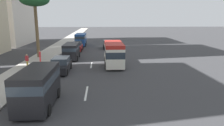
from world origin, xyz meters
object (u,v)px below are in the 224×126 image
object	(u,v)px
car_third	(77,46)
car_fourth	(108,45)
pedestrian_near_lamp	(40,56)
van_sixth	(38,85)
van_fifth	(81,39)
van_seventh	(72,50)
minibus_lead	(114,53)
car_second	(61,65)
palm_tree	(35,1)
pedestrian_mid_block	(27,60)

from	to	relation	value
car_third	car_fourth	bearing A→B (deg)	111.77
pedestrian_near_lamp	van_sixth	bearing A→B (deg)	-6.24
car_fourth	pedestrian_near_lamp	world-z (taller)	pedestrian_near_lamp
car_third	pedestrian_near_lamp	world-z (taller)	pedestrian_near_lamp
van_fifth	van_seventh	bearing A→B (deg)	-0.13
car_fourth	van_seventh	xyz separation A→B (m)	(-9.98, 5.69, 0.51)
minibus_lead	van_sixth	size ratio (longest dim) A/B	1.27
van_sixth	van_seventh	size ratio (longest dim) A/B	0.98
car_second	palm_tree	xyz separation A→B (m)	(8.42, 4.82, 7.41)
van_sixth	van_fifth	bearing A→B (deg)	179.84
pedestrian_near_lamp	pedestrian_mid_block	size ratio (longest dim) A/B	1.00
minibus_lead	car_third	size ratio (longest dim) A/B	1.36
car_second	pedestrian_mid_block	size ratio (longest dim) A/B	2.88
car_second	van_fifth	xyz separation A→B (m)	(21.79, -0.26, 0.70)
van_seventh	pedestrian_near_lamp	distance (m)	4.68
car_third	palm_tree	xyz separation A→B (m)	(-6.51, 5.02, 7.39)
pedestrian_near_lamp	car_fourth	bearing A→B (deg)	122.25
van_fifth	palm_tree	bearing A→B (deg)	-20.82
palm_tree	pedestrian_mid_block	bearing A→B (deg)	-174.96
pedestrian_near_lamp	palm_tree	world-z (taller)	palm_tree
minibus_lead	pedestrian_near_lamp	bearing A→B (deg)	79.80
palm_tree	car_second	bearing A→B (deg)	-150.22
car_fourth	van_sixth	distance (m)	26.95
car_fourth	pedestrian_near_lamp	distance (m)	15.89
van_seventh	car_second	bearing A→B (deg)	-1.83
van_fifth	pedestrian_mid_block	xyz separation A→B (m)	(-20.09, 4.49, -0.44)
pedestrian_mid_block	palm_tree	xyz separation A→B (m)	(6.72, 0.59, 7.16)
car_fourth	pedestrian_mid_block	size ratio (longest dim) A/B	2.62
pedestrian_mid_block	van_sixth	bearing A→B (deg)	-58.74
minibus_lead	van_fifth	bearing A→B (deg)	16.89
car_fourth	car_second	bearing A→B (deg)	161.02
van_seventh	van_sixth	bearing A→B (deg)	-0.18
van_fifth	van_sixth	size ratio (longest dim) A/B	1.10
car_third	car_fourth	distance (m)	6.16
van_seventh	palm_tree	xyz separation A→B (m)	(1.18, 5.05, 6.88)
car_second	car_third	xyz separation A→B (m)	(14.94, -0.20, 0.02)
car_second	pedestrian_mid_block	xyz separation A→B (m)	(1.70, 4.23, 0.26)
car_fourth	van_fifth	xyz separation A→B (m)	(4.57, 5.66, 0.68)
pedestrian_near_lamp	van_seventh	bearing A→B (deg)	105.70
pedestrian_mid_block	van_seventh	bearing A→B (deg)	60.22
van_sixth	pedestrian_near_lamp	distance (m)	14.02
minibus_lead	car_second	size ratio (longest dim) A/B	1.35
palm_tree	pedestrian_near_lamp	bearing A→B (deg)	-161.63
van_seventh	van_fifth	bearing A→B (deg)	179.87
van_fifth	car_second	bearing A→B (deg)	-0.70
pedestrian_near_lamp	pedestrian_mid_block	world-z (taller)	pedestrian_near_lamp
pedestrian_mid_block	palm_tree	distance (m)	9.84
car_second	car_fourth	world-z (taller)	car_fourth
car_second	palm_tree	world-z (taller)	palm_tree
pedestrian_mid_block	van_fifth	bearing A→B (deg)	86.47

